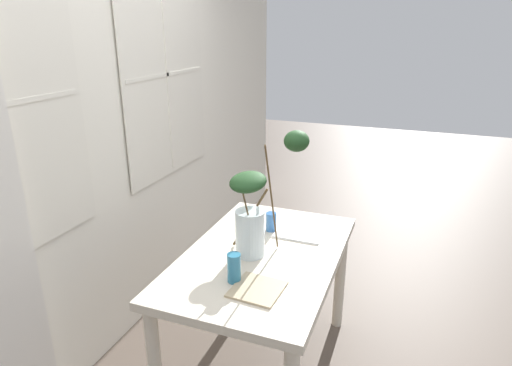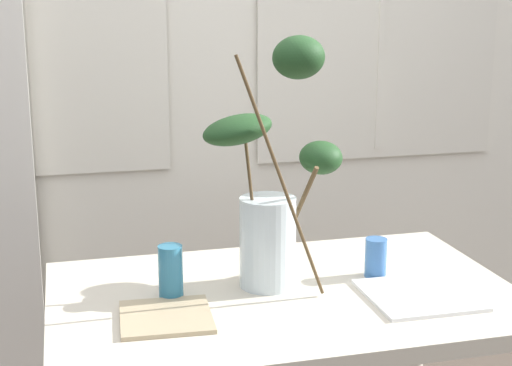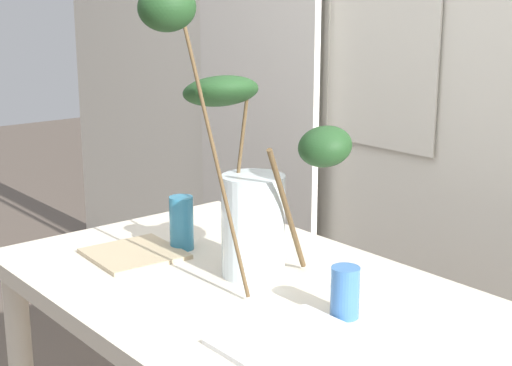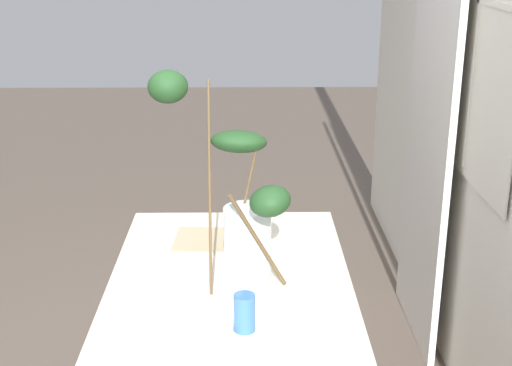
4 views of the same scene
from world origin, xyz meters
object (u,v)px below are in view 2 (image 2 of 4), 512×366
Objects in this scene: plate_square_left at (166,317)px; vase_with_branches at (271,198)px; plate_square_right at (419,295)px; dining_table at (284,329)px; drinking_glass_blue_left at (171,272)px; drinking_glass_blue_right at (376,258)px.

vase_with_branches is at bearing 23.01° from plate_square_left.
plate_square_left reaches higher than plate_square_right.
dining_table is 0.37m from vase_with_branches.
vase_with_branches is at bearing 132.61° from dining_table.
drinking_glass_blue_left is 0.67m from plate_square_right.
vase_with_branches reaches higher than plate_square_right.
dining_table is 8.62× the size of drinking_glass_blue_left.
dining_table is at bearing -47.39° from vase_with_branches.
plate_square_right is (0.05, -0.18, -0.05)m from drinking_glass_blue_right.
dining_table is 0.36m from drinking_glass_blue_left.
drinking_glass_blue_right reaches higher than plate_square_right.
drinking_glass_blue_right reaches higher than plate_square_left.
dining_table is at bearing -5.94° from drinking_glass_blue_left.
vase_with_branches is at bearing 156.67° from plate_square_right.
drinking_glass_blue_right reaches higher than dining_table.
plate_square_left is at bearing -163.75° from dining_table.
drinking_glass_blue_right is (0.32, 0.02, -0.20)m from vase_with_branches.
vase_with_branches reaches higher than drinking_glass_blue_left.
plate_square_left is at bearing -156.99° from vase_with_branches.
vase_with_branches reaches higher than drinking_glass_blue_right.
drinking_glass_blue_left is 1.30× the size of drinking_glass_blue_right.
vase_with_branches is 6.24× the size of drinking_glass_blue_right.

